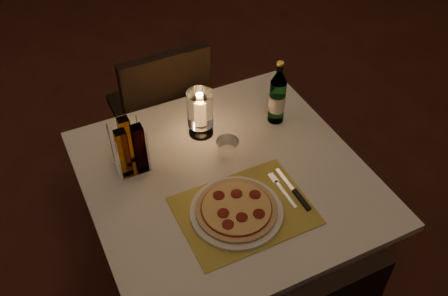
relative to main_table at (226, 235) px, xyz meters
name	(u,v)px	position (x,y,z in m)	size (l,w,h in m)	color
floor	(156,171)	(-0.04, 0.84, -0.38)	(8.00, 10.00, 0.02)	#421C15
main_table	(226,235)	(0.00, 0.00, 0.00)	(1.00, 1.00, 0.74)	white
chair_far	(162,106)	(0.00, 0.71, 0.18)	(0.42, 0.42, 0.90)	black
placemat	(244,211)	(-0.02, -0.18, 0.37)	(0.45, 0.34, 0.00)	gold
plate	(236,212)	(-0.05, -0.18, 0.38)	(0.32, 0.32, 0.01)	white
pizza	(236,209)	(-0.05, -0.18, 0.39)	(0.28, 0.28, 0.02)	#D8B77F
fork	(281,188)	(0.14, -0.15, 0.37)	(0.02, 0.18, 0.00)	silver
knife	(298,195)	(0.18, -0.21, 0.37)	(0.02, 0.22, 0.01)	black
tumbler	(227,150)	(0.04, 0.08, 0.41)	(0.09, 0.09, 0.09)	white
water_bottle	(277,98)	(0.32, 0.20, 0.48)	(0.07, 0.07, 0.28)	#57A163
hurricane_candle	(200,110)	(0.01, 0.26, 0.48)	(0.10, 0.10, 0.20)	white
cruet_caddy	(130,148)	(-0.30, 0.19, 0.46)	(0.12, 0.12, 0.21)	white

